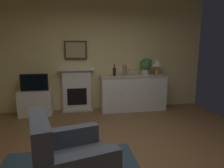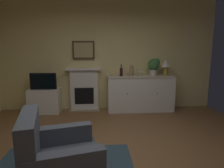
# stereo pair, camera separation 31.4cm
# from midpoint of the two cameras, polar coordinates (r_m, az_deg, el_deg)

# --- Properties ---
(ground_plane) EXTENTS (5.61, 5.31, 0.10)m
(ground_plane) POSITION_cam_midpoint_polar(r_m,az_deg,el_deg) (2.91, -0.63, -23.22)
(ground_plane) COLOR brown
(ground_plane) RESTS_ON ground
(wall_rear) EXTENTS (5.61, 0.06, 2.98)m
(wall_rear) POSITION_cam_midpoint_polar(r_m,az_deg,el_deg) (5.05, -5.57, 9.32)
(wall_rear) COLOR #EAD68C
(wall_rear) RESTS_ON ground_plane
(fireplace_unit) EXTENTS (0.87, 0.30, 1.10)m
(fireplace_unit) POSITION_cam_midpoint_polar(r_m,az_deg,el_deg) (5.01, -12.10, -1.70)
(fireplace_unit) COLOR white
(fireplace_unit) RESTS_ON ground_plane
(framed_picture) EXTENTS (0.55, 0.04, 0.45)m
(framed_picture) POSITION_cam_midpoint_polar(r_m,az_deg,el_deg) (4.95, -12.51, 9.75)
(framed_picture) COLOR #473323
(sideboard_cabinet) EXTENTS (1.69, 0.49, 0.91)m
(sideboard_cabinet) POSITION_cam_midpoint_polar(r_m,az_deg,el_deg) (5.00, 4.47, -2.60)
(sideboard_cabinet) COLOR white
(sideboard_cabinet) RESTS_ON ground_plane
(table_lamp) EXTENTS (0.26, 0.26, 0.40)m
(table_lamp) POSITION_cam_midpoint_polar(r_m,az_deg,el_deg) (5.09, 11.51, 5.79)
(table_lamp) COLOR #B79338
(table_lamp) RESTS_ON sideboard_cabinet
(wine_bottle) EXTENTS (0.08, 0.08, 0.29)m
(wine_bottle) POSITION_cam_midpoint_polar(r_m,az_deg,el_deg) (4.79, -1.17, 3.67)
(wine_bottle) COLOR #331419
(wine_bottle) RESTS_ON sideboard_cabinet
(wine_glass_left) EXTENTS (0.07, 0.07, 0.16)m
(wine_glass_left) POSITION_cam_midpoint_polar(r_m,az_deg,el_deg) (4.89, 3.62, 3.95)
(wine_glass_left) COLOR silver
(wine_glass_left) RESTS_ON sideboard_cabinet
(wine_glass_center) EXTENTS (0.07, 0.07, 0.16)m
(wine_glass_center) POSITION_cam_midpoint_polar(r_m,az_deg,el_deg) (4.87, 5.01, 3.91)
(wine_glass_center) COLOR silver
(wine_glass_center) RESTS_ON sideboard_cabinet
(vase_decorative) EXTENTS (0.11, 0.11, 0.28)m
(vase_decorative) POSITION_cam_midpoint_polar(r_m,az_deg,el_deg) (4.80, 1.83, 4.07)
(vase_decorative) COLOR #9E7F5B
(vase_decorative) RESTS_ON sideboard_cabinet
(tv_cabinet) EXTENTS (0.75, 0.42, 0.60)m
(tv_cabinet) POSITION_cam_midpoint_polar(r_m,az_deg,el_deg) (5.04, -23.24, -5.14)
(tv_cabinet) COLOR white
(tv_cabinet) RESTS_ON ground_plane
(tv_set) EXTENTS (0.62, 0.07, 0.40)m
(tv_set) POSITION_cam_midpoint_polar(r_m,az_deg,el_deg) (4.92, -23.70, 0.40)
(tv_set) COLOR black
(tv_set) RESTS_ON tv_cabinet
(potted_plant_small) EXTENTS (0.30, 0.30, 0.43)m
(potted_plant_small) POSITION_cam_midpoint_polar(r_m,az_deg,el_deg) (5.04, 8.23, 5.59)
(potted_plant_small) COLOR beige
(potted_plant_small) RESTS_ON sideboard_cabinet
(armchair) EXTENTS (0.97, 0.93, 0.92)m
(armchair) POSITION_cam_midpoint_polar(r_m,az_deg,el_deg) (2.25, -16.88, -21.64)
(armchair) COLOR #474C56
(armchair) RESTS_ON ground_plane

